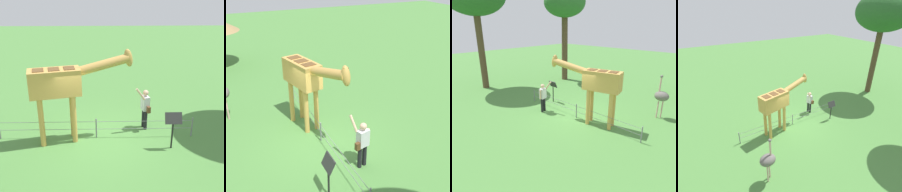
% 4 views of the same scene
% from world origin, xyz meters
% --- Properties ---
extents(ground_plane, '(60.00, 60.00, 0.00)m').
position_xyz_m(ground_plane, '(0.00, 0.00, 0.00)').
color(ground_plane, '#4C843D').
extents(giraffe, '(3.62, 1.30, 3.22)m').
position_xyz_m(giraffe, '(-1.06, -0.01, 2.10)').
color(giraffe, gold).
rests_on(giraffe, ground_plane).
extents(visitor, '(0.60, 0.57, 1.75)m').
position_xyz_m(visitor, '(1.84, 0.76, 0.90)').
color(visitor, black).
rests_on(visitor, ground_plane).
extents(info_sign, '(0.56, 0.21, 1.32)m').
position_xyz_m(info_sign, '(2.58, -0.67, 0.95)').
color(info_sign, black).
rests_on(info_sign, ground_plane).
extents(wire_fence, '(7.05, 0.05, 0.75)m').
position_xyz_m(wire_fence, '(0.00, 0.10, 0.40)').
color(wire_fence, slate).
rests_on(wire_fence, ground_plane).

